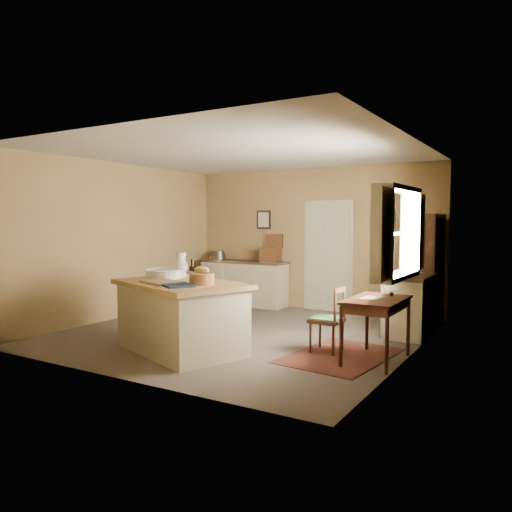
{
  "coord_description": "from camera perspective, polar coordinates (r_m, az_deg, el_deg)",
  "views": [
    {
      "loc": [
        4.01,
        -6.25,
        1.69
      ],
      "look_at": [
        0.03,
        0.38,
        1.15
      ],
      "focal_mm": 35.0,
      "sensor_mm": 36.0,
      "label": 1
    }
  ],
  "objects": [
    {
      "name": "ground",
      "position": [
        7.61,
        -1.68,
        -8.83
      ],
      "size": [
        5.0,
        5.0,
        0.0
      ],
      "primitive_type": "plane",
      "color": "brown",
      "rests_on": "ground"
    },
    {
      "name": "wall_back",
      "position": [
        9.63,
        6.36,
        1.95
      ],
      "size": [
        5.0,
        0.1,
        2.7
      ],
      "primitive_type": "cube",
      "color": "olive",
      "rests_on": "ground"
    },
    {
      "name": "wall_front",
      "position": [
        5.5,
        -15.92,
        0.3
      ],
      "size": [
        5.0,
        0.1,
        2.7
      ],
      "primitive_type": "cube",
      "color": "olive",
      "rests_on": "ground"
    },
    {
      "name": "wall_left",
      "position": [
        9.03,
        -15.19,
        1.7
      ],
      "size": [
        0.1,
        5.0,
        2.7
      ],
      "primitive_type": "cube",
      "color": "olive",
      "rests_on": "ground"
    },
    {
      "name": "wall_right",
      "position": [
        6.44,
        17.38,
        0.79
      ],
      "size": [
        0.1,
        5.0,
        2.7
      ],
      "primitive_type": "cube",
      "color": "olive",
      "rests_on": "ground"
    },
    {
      "name": "ceiling",
      "position": [
        7.49,
        -1.73,
        11.74
      ],
      "size": [
        5.0,
        5.0,
        0.0
      ],
      "primitive_type": "plane",
      "color": "silver",
      "rests_on": "wall_back"
    },
    {
      "name": "door",
      "position": [
        9.48,
        8.19,
        0.12
      ],
      "size": [
        0.97,
        0.06,
        2.11
      ],
      "primitive_type": "cube",
      "color": "beige",
      "rests_on": "ground"
    },
    {
      "name": "framed_prints",
      "position": [
        9.52,
        7.42,
        4.15
      ],
      "size": [
        2.82,
        0.02,
        0.38
      ],
      "color": "black",
      "rests_on": "ground"
    },
    {
      "name": "window",
      "position": [
        6.25,
        16.3,
        2.55
      ],
      "size": [
        0.25,
        1.99,
        1.12
      ],
      "color": "beige",
      "rests_on": "ground"
    },
    {
      "name": "work_island",
      "position": [
        6.58,
        -8.57,
        -6.63
      ],
      "size": [
        2.04,
        1.67,
        1.2
      ],
      "rotation": [
        0.0,
        0.0,
        -0.34
      ],
      "color": "beige",
      "rests_on": "ground"
    },
    {
      "name": "sideboard",
      "position": [
        10.07,
        -1.36,
        -2.89
      ],
      "size": [
        1.83,
        0.52,
        1.18
      ],
      "color": "beige",
      "rests_on": "ground"
    },
    {
      "name": "rug",
      "position": [
        6.47,
        9.62,
        -11.17
      ],
      "size": [
        1.26,
        1.71,
        0.01
      ],
      "primitive_type": "cube",
      "rotation": [
        0.0,
        0.0,
        -0.1
      ],
      "color": "#4F1E17",
      "rests_on": "ground"
    },
    {
      "name": "writing_desk",
      "position": [
        6.18,
        13.6,
        -5.57
      ],
      "size": [
        0.62,
        1.01,
        0.82
      ],
      "color": "#37180F",
      "rests_on": "ground"
    },
    {
      "name": "desk_chair",
      "position": [
        6.54,
        8.07,
        -7.29
      ],
      "size": [
        0.39,
        0.39,
        0.83
      ],
      "primitive_type": null,
      "rotation": [
        0.0,
        0.0,
        0.01
      ],
      "color": "black",
      "rests_on": "ground"
    },
    {
      "name": "right_cabinet",
      "position": [
        7.77,
        17.19,
        -5.31
      ],
      "size": [
        0.6,
        1.08,
        0.99
      ],
      "color": "beige",
      "rests_on": "ground"
    },
    {
      "name": "shelving_unit",
      "position": [
        8.45,
        19.51,
        -1.59
      ],
      "size": [
        0.31,
        0.81,
        1.81
      ],
      "color": "black",
      "rests_on": "ground"
    }
  ]
}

